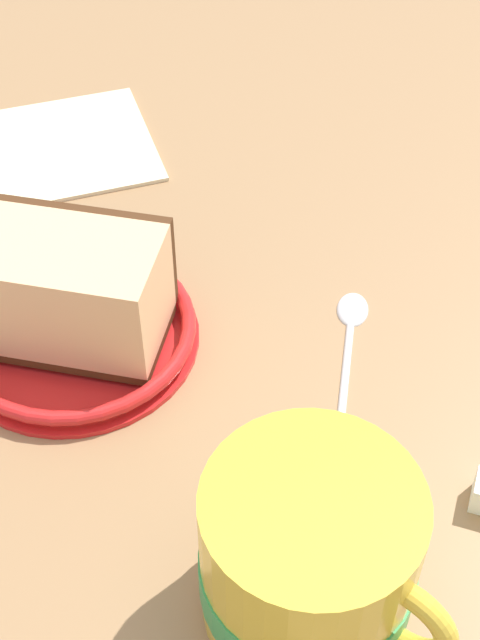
{
  "coord_description": "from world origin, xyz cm",
  "views": [
    {
      "loc": [
        -12.54,
        -34.63,
        39.92
      ],
      "look_at": [
        -0.8,
        -1.19,
        3.0
      ],
      "focal_mm": 49.73,
      "sensor_mm": 36.0,
      "label": 1
    }
  ],
  "objects_px": {
    "small_plate": "(76,332)",
    "teaspoon": "(350,327)",
    "tea_mug": "(310,560)",
    "folded_napkin": "(69,144)",
    "cake_slice": "(70,289)"
  },
  "relations": [
    {
      "from": "cake_slice",
      "to": "tea_mug",
      "type": "distance_m",
      "value": 0.22
    },
    {
      "from": "small_plate",
      "to": "folded_napkin",
      "type": "height_order",
      "value": "small_plate"
    },
    {
      "from": "tea_mug",
      "to": "folded_napkin",
      "type": "xyz_separation_m",
      "value": [
        -0.03,
        0.41,
        -0.04
      ]
    },
    {
      "from": "small_plate",
      "to": "cake_slice",
      "type": "relative_size",
      "value": 1.15
    },
    {
      "from": "small_plate",
      "to": "cake_slice",
      "type": "bearing_deg",
      "value": 58.62
    },
    {
      "from": "cake_slice",
      "to": "tea_mug",
      "type": "height_order",
      "value": "tea_mug"
    },
    {
      "from": "cake_slice",
      "to": "folded_napkin",
      "type": "height_order",
      "value": "cake_slice"
    },
    {
      "from": "tea_mug",
      "to": "folded_napkin",
      "type": "bearing_deg",
      "value": 94.14
    },
    {
      "from": "tea_mug",
      "to": "teaspoon",
      "type": "bearing_deg",
      "value": 59.02
    },
    {
      "from": "small_plate",
      "to": "cake_slice",
      "type": "height_order",
      "value": "cake_slice"
    },
    {
      "from": "teaspoon",
      "to": "small_plate",
      "type": "bearing_deg",
      "value": 163.52
    },
    {
      "from": "small_plate",
      "to": "tea_mug",
      "type": "relative_size",
      "value": 1.33
    },
    {
      "from": "tea_mug",
      "to": "small_plate",
      "type": "bearing_deg",
      "value": 107.98
    },
    {
      "from": "cake_slice",
      "to": "teaspoon",
      "type": "xyz_separation_m",
      "value": [
        0.16,
        -0.05,
        -0.04
      ]
    },
    {
      "from": "small_plate",
      "to": "teaspoon",
      "type": "bearing_deg",
      "value": -16.48
    }
  ]
}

